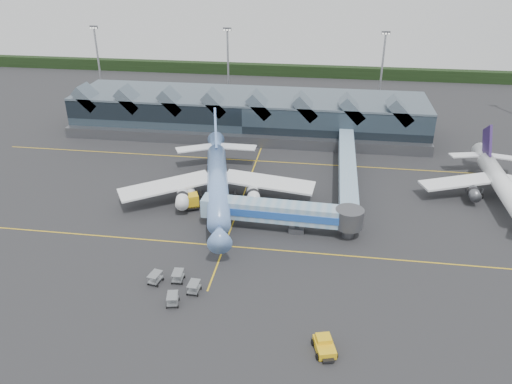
# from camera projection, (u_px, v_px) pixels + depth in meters

# --- Properties ---
(ground) EXTENTS (260.00, 260.00, 0.00)m
(ground) POSITION_uv_depth(u_px,v_px,m) (233.00, 222.00, 88.54)
(ground) COLOR #2A2A2D
(ground) RESTS_ON ground
(taxi_stripes) EXTENTS (120.00, 60.00, 0.01)m
(taxi_stripes) POSITION_uv_depth(u_px,v_px,m) (243.00, 196.00, 97.39)
(taxi_stripes) COLOR yellow
(taxi_stripes) RESTS_ON ground
(tree_line_far) EXTENTS (260.00, 4.00, 4.00)m
(tree_line_far) POSITION_uv_depth(u_px,v_px,m) (288.00, 70.00, 184.97)
(tree_line_far) COLOR black
(tree_line_far) RESTS_ON ground
(terminal) EXTENTS (90.00, 22.25, 12.52)m
(terminal) POSITION_uv_depth(u_px,v_px,m) (248.00, 113.00, 128.91)
(terminal) COLOR black
(terminal) RESTS_ON ground
(light_masts) EXTENTS (132.40, 42.56, 22.45)m
(light_masts) POSITION_uv_depth(u_px,v_px,m) (351.00, 74.00, 135.78)
(light_masts) COLOR #96989E
(light_masts) RESTS_ON ground
(main_airliner) EXTENTS (36.82, 43.05, 13.96)m
(main_airliner) POSITION_uv_depth(u_px,v_px,m) (217.00, 181.00, 94.26)
(main_airliner) COLOR #6187C5
(main_airliner) RESTS_ON ground
(regional_jet) EXTENTS (30.23, 32.78, 11.30)m
(regional_jet) POSITION_uv_depth(u_px,v_px,m) (500.00, 182.00, 95.05)
(regional_jet) COLOR white
(regional_jet) RESTS_ON ground
(jet_bridge) EXTENTS (27.51, 5.18, 5.29)m
(jet_bridge) POSITION_uv_depth(u_px,v_px,m) (290.00, 213.00, 84.19)
(jet_bridge) COLOR #7AA9CC
(jet_bridge) RESTS_ON ground
(fuel_truck) EXTENTS (6.14, 9.94, 3.42)m
(fuel_truck) POSITION_uv_depth(u_px,v_px,m) (188.00, 191.00, 95.16)
(fuel_truck) COLOR black
(fuel_truck) RESTS_ON ground
(pushback_tug) EXTENTS (3.32, 4.37, 1.77)m
(pushback_tug) POSITION_uv_depth(u_px,v_px,m) (324.00, 346.00, 60.15)
(pushback_tug) COLOR yellow
(pushback_tug) RESTS_ON ground
(baggage_carts) EXTENTS (7.94, 7.62, 1.59)m
(baggage_carts) POSITION_uv_depth(u_px,v_px,m) (175.00, 285.00, 70.77)
(baggage_carts) COLOR gray
(baggage_carts) RESTS_ON ground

